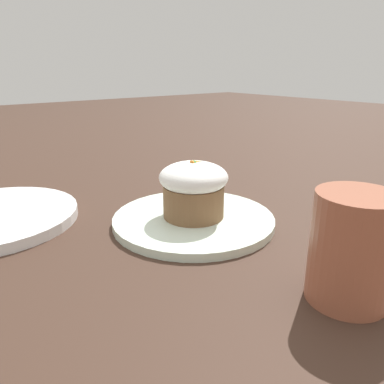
{
  "coord_description": "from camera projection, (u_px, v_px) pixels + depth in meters",
  "views": [
    {
      "loc": [
        -0.31,
        -0.38,
        0.21
      ],
      "look_at": [
        -0.0,
        -0.0,
        0.05
      ],
      "focal_mm": 35.0,
      "sensor_mm": 36.0,
      "label": 1
    }
  ],
  "objects": [
    {
      "name": "spoon",
      "position": [
        197.0,
        208.0,
        0.55
      ],
      "size": [
        0.1,
        0.08,
        0.01
      ],
      "color": "silver",
      "rests_on": "dessert_plate"
    },
    {
      "name": "dessert_plate",
      "position": [
        194.0,
        220.0,
        0.54
      ],
      "size": [
        0.23,
        0.23,
        0.01
      ],
      "color": "silver",
      "rests_on": "ground_plane"
    },
    {
      "name": "ground_plane",
      "position": [
        194.0,
        223.0,
        0.54
      ],
      "size": [
        4.0,
        4.0,
        0.0
      ],
      "primitive_type": "plane",
      "color": "#3D281E"
    },
    {
      "name": "coffee_cup",
      "position": [
        354.0,
        247.0,
        0.35
      ],
      "size": [
        0.11,
        0.08,
        0.11
      ],
      "color": "#9E563D",
      "rests_on": "ground_plane"
    },
    {
      "name": "carrot_cake",
      "position": [
        192.0,
        189.0,
        0.52
      ],
      "size": [
        0.1,
        0.1,
        0.08
      ],
      "color": "brown",
      "rests_on": "dessert_plate"
    }
  ]
}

